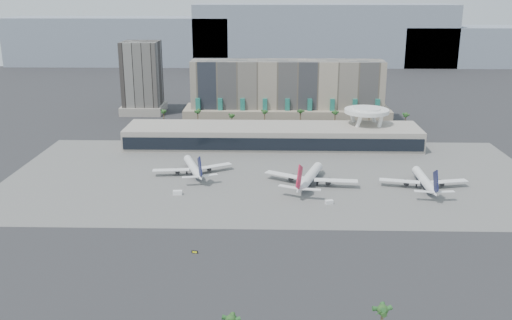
{
  "coord_description": "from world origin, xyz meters",
  "views": [
    {
      "loc": [
        -1.44,
        -212.18,
        89.96
      ],
      "look_at": [
        -7.85,
        40.0,
        12.77
      ],
      "focal_mm": 40.0,
      "sensor_mm": 36.0,
      "label": 1
    }
  ],
  "objects_px": {
    "airliner_right": "(424,180)",
    "airliner_centre": "(310,177)",
    "service_vehicle_b": "(329,202)",
    "taxiway_sign": "(195,252)",
    "service_vehicle_a": "(178,193)",
    "airliner_left": "(193,167)"
  },
  "relations": [
    {
      "from": "airliner_left",
      "to": "taxiway_sign",
      "type": "relative_size",
      "value": 18.15
    },
    {
      "from": "airliner_right",
      "to": "taxiway_sign",
      "type": "bearing_deg",
      "value": -144.07
    },
    {
      "from": "service_vehicle_b",
      "to": "airliner_centre",
      "type": "bearing_deg",
      "value": 89.48
    },
    {
      "from": "airliner_centre",
      "to": "taxiway_sign",
      "type": "xyz_separation_m",
      "value": [
        -44.97,
        -72.88,
        -3.56
      ]
    },
    {
      "from": "service_vehicle_b",
      "to": "taxiway_sign",
      "type": "relative_size",
      "value": 1.5
    },
    {
      "from": "airliner_right",
      "to": "service_vehicle_b",
      "type": "height_order",
      "value": "airliner_right"
    },
    {
      "from": "airliner_left",
      "to": "service_vehicle_b",
      "type": "bearing_deg",
      "value": -49.85
    },
    {
      "from": "airliner_left",
      "to": "airliner_right",
      "type": "xyz_separation_m",
      "value": [
        109.84,
        -17.46,
        0.07
      ]
    },
    {
      "from": "taxiway_sign",
      "to": "service_vehicle_b",
      "type": "bearing_deg",
      "value": 52.32
    },
    {
      "from": "airliner_right",
      "to": "airliner_centre",
      "type": "bearing_deg",
      "value": 177.39
    },
    {
      "from": "service_vehicle_a",
      "to": "service_vehicle_b",
      "type": "bearing_deg",
      "value": -12.56
    },
    {
      "from": "service_vehicle_a",
      "to": "taxiway_sign",
      "type": "height_order",
      "value": "service_vehicle_a"
    },
    {
      "from": "airliner_centre",
      "to": "taxiway_sign",
      "type": "relative_size",
      "value": 20.4
    },
    {
      "from": "airliner_right",
      "to": "service_vehicle_b",
      "type": "relative_size",
      "value": 12.75
    },
    {
      "from": "airliner_left",
      "to": "service_vehicle_a",
      "type": "height_order",
      "value": "airliner_left"
    },
    {
      "from": "airliner_centre",
      "to": "service_vehicle_b",
      "type": "distance_m",
      "value": 25.38
    },
    {
      "from": "airliner_centre",
      "to": "airliner_right",
      "type": "relative_size",
      "value": 1.06
    },
    {
      "from": "service_vehicle_a",
      "to": "service_vehicle_b",
      "type": "distance_m",
      "value": 67.81
    },
    {
      "from": "airliner_right",
      "to": "taxiway_sign",
      "type": "height_order",
      "value": "airliner_right"
    },
    {
      "from": "airliner_right",
      "to": "service_vehicle_a",
      "type": "relative_size",
      "value": 10.5
    },
    {
      "from": "service_vehicle_b",
      "to": "taxiway_sign",
      "type": "height_order",
      "value": "service_vehicle_b"
    },
    {
      "from": "service_vehicle_a",
      "to": "service_vehicle_b",
      "type": "height_order",
      "value": "service_vehicle_a"
    }
  ]
}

